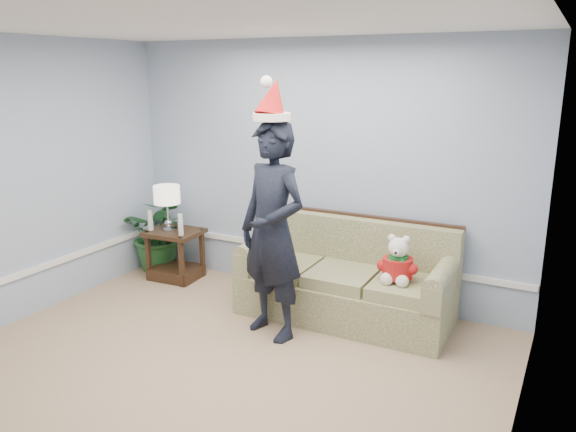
# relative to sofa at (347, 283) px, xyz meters

# --- Properties ---
(room_shell) EXTENTS (4.54, 5.04, 2.74)m
(room_shell) POSITION_rel_sofa_xyz_m (-0.54, -2.07, 1.01)
(room_shell) COLOR tan
(room_shell) RESTS_ON ground
(wainscot_trim) EXTENTS (4.49, 4.99, 0.06)m
(wainscot_trim) POSITION_rel_sofa_xyz_m (-1.72, -0.89, 0.11)
(wainscot_trim) COLOR white
(wainscot_trim) RESTS_ON room_shell
(sofa) EXTENTS (2.06, 0.91, 0.96)m
(sofa) POSITION_rel_sofa_xyz_m (0.00, 0.00, 0.00)
(sofa) COLOR #4E5A2A
(sofa) RESTS_ON room_shell
(side_table) EXTENTS (0.64, 0.55, 0.58)m
(side_table) POSITION_rel_sofa_xyz_m (-2.16, 0.02, -0.11)
(side_table) COLOR #362513
(side_table) RESTS_ON room_shell
(table_lamp) EXTENTS (0.30, 0.30, 0.53)m
(table_lamp) POSITION_rel_sofa_xyz_m (-2.20, -0.03, 0.64)
(table_lamp) COLOR silver
(table_lamp) RESTS_ON side_table
(candle_pair) EXTENTS (0.50, 0.06, 0.24)m
(candle_pair) POSITION_rel_sofa_xyz_m (-2.19, -0.09, 0.35)
(candle_pair) COLOR silver
(candle_pair) RESTS_ON side_table
(houseplant) EXTENTS (1.01, 0.94, 0.90)m
(houseplant) POSITION_rel_sofa_xyz_m (-2.52, 0.18, 0.11)
(houseplant) COLOR #215827
(houseplant) RESTS_ON room_shell
(man) EXTENTS (0.82, 0.66, 1.97)m
(man) POSITION_rel_sofa_xyz_m (-0.44, -0.70, 0.65)
(man) COLOR black
(man) RESTS_ON room_shell
(santa_hat) EXTENTS (0.39, 0.43, 0.38)m
(santa_hat) POSITION_rel_sofa_xyz_m (-0.44, -0.68, 1.78)
(santa_hat) COLOR white
(santa_hat) RESTS_ON man
(teddy_bear) EXTENTS (0.30, 0.33, 0.45)m
(teddy_bear) POSITION_rel_sofa_xyz_m (0.54, -0.15, 0.32)
(teddy_bear) COLOR white
(teddy_bear) RESTS_ON sofa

